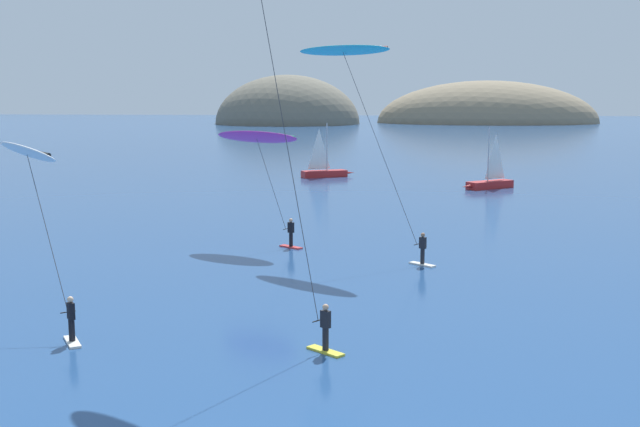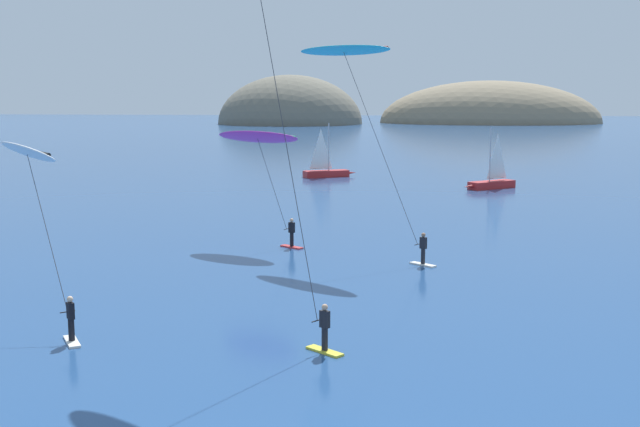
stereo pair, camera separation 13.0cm
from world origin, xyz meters
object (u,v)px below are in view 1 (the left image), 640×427
object	(u,v)px
kitesurfer_magenta	(259,144)
sailboat_far	(327,171)
sailboat_near	(488,182)
kitesurfer_cyan	(349,66)
kitesurfer_white	(30,162)

from	to	relation	value
kitesurfer_magenta	sailboat_far	bearing A→B (deg)	89.33
sailboat_near	kitesurfer_magenta	bearing A→B (deg)	-118.93
sailboat_far	kitesurfer_cyan	distance (m)	41.87
sailboat_near	kitesurfer_white	world-z (taller)	kitesurfer_white
sailboat_near	kitesurfer_cyan	size ratio (longest dim) A/B	0.50
kitesurfer_cyan	kitesurfer_magenta	size ratio (longest dim) A/B	1.69
kitesurfer_magenta	sailboat_near	bearing A→B (deg)	61.07
kitesurfer_white	kitesurfer_magenta	world-z (taller)	kitesurfer_white
sailboat_near	kitesurfer_magenta	size ratio (longest dim) A/B	0.84
kitesurfer_cyan	sailboat_near	bearing A→B (deg)	70.84
sailboat_near	kitesurfer_magenta	distance (m)	34.12
sailboat_near	kitesurfer_magenta	world-z (taller)	kitesurfer_magenta
sailboat_near	kitesurfer_cyan	world-z (taller)	kitesurfer_cyan
sailboat_near	kitesurfer_cyan	distance (m)	34.79
sailboat_far	kitesurfer_white	distance (m)	55.09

